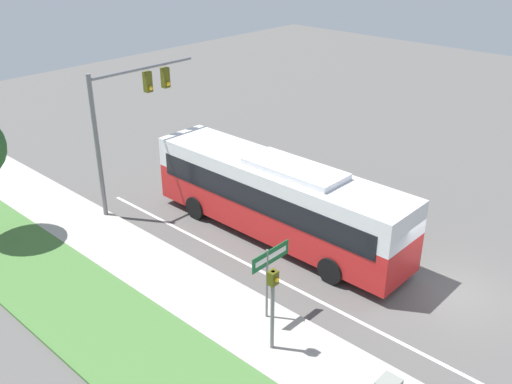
{
  "coord_description": "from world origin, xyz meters",
  "views": [
    {
      "loc": [
        -16.92,
        -6.28,
        11.95
      ],
      "look_at": [
        -1.38,
        8.08,
        1.76
      ],
      "focal_mm": 40.0,
      "sensor_mm": 36.0,
      "label": 1
    }
  ],
  "objects": [
    {
      "name": "bus",
      "position": [
        -1.25,
        7.07,
        1.88
      ],
      "size": [
        2.62,
        11.73,
        3.45
      ],
      "color": "red",
      "rests_on": "ground_plane"
    },
    {
      "name": "ground_plane",
      "position": [
        0.0,
        0.0,
        0.0
      ],
      "size": [
        80.0,
        80.0,
        0.0
      ],
      "primitive_type": "plane",
      "color": "#565451"
    },
    {
      "name": "signal_gantry",
      "position": [
        -3.44,
        13.75,
        4.53
      ],
      "size": [
        5.44,
        0.41,
        6.4
      ],
      "color": "slate",
      "rests_on": "ground_plane"
    },
    {
      "name": "lane_divider_near",
      "position": [
        -3.6,
        0.0,
        0.0
      ],
      "size": [
        0.14,
        30.0,
        0.01
      ],
      "color": "silver",
      "rests_on": "ground_plane"
    },
    {
      "name": "pedestrian_signal",
      "position": [
        -6.58,
        2.61,
        1.97
      ],
      "size": [
        0.28,
        0.34,
        2.88
      ],
      "color": "slate",
      "rests_on": "ground_plane"
    },
    {
      "name": "street_sign",
      "position": [
        -5.47,
        3.73,
        1.98
      ],
      "size": [
        1.7,
        0.08,
        2.67
      ],
      "color": "slate",
      "rests_on": "ground_plane"
    }
  ]
}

